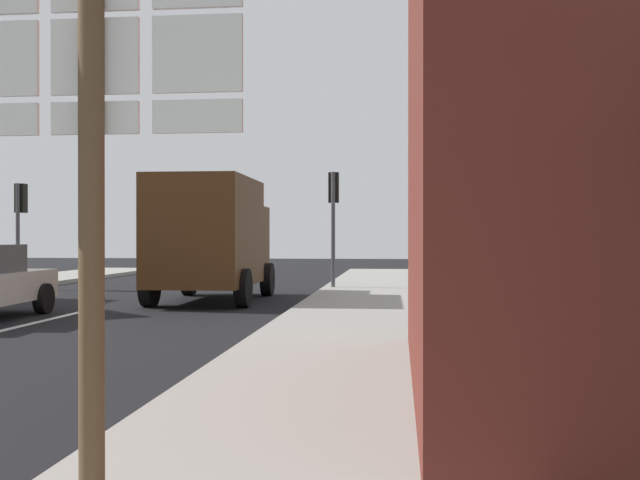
% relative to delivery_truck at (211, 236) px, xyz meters
% --- Properties ---
extents(ground_plane, '(80.00, 80.00, 0.00)m').
position_rel_delivery_truck_xyz_m(ground_plane, '(-2.13, -4.00, -1.65)').
color(ground_plane, black).
extents(sidewalk_right, '(3.03, 44.00, 0.14)m').
position_rel_delivery_truck_xyz_m(sidewalk_right, '(3.95, -6.00, -1.58)').
color(sidewalk_right, gray).
rests_on(sidewalk_right, ground).
extents(delivery_truck, '(2.54, 5.03, 3.05)m').
position_rel_delivery_truck_xyz_m(delivery_truck, '(0.00, 0.00, 0.00)').
color(delivery_truck, '#4C2D14').
rests_on(delivery_truck, ground).
extents(route_sign_post, '(1.66, 0.14, 3.20)m').
position_rel_delivery_truck_xyz_m(route_sign_post, '(2.99, -14.13, 0.35)').
color(route_sign_post, brown).
rests_on(route_sign_post, ground).
extents(traffic_light_far_left, '(0.30, 0.49, 3.27)m').
position_rel_delivery_truck_xyz_m(traffic_light_far_left, '(-7.00, 3.66, 0.77)').
color(traffic_light_far_left, '#47474C').
rests_on(traffic_light_far_left, ground).
extents(traffic_light_far_right, '(0.30, 0.49, 3.54)m').
position_rel_delivery_truck_xyz_m(traffic_light_far_right, '(2.73, 3.82, 0.97)').
color(traffic_light_far_right, '#47474C').
rests_on(traffic_light_far_right, ground).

